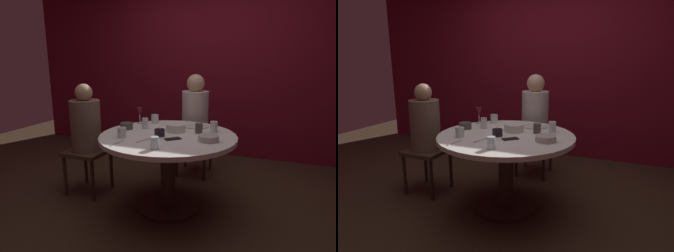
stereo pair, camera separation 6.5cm
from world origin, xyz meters
TOP-DOWN VIEW (x-y plane):
  - ground_plane at (0.00, 0.00)m, footprint 8.00×8.00m
  - back_wall at (0.00, 1.80)m, footprint 6.00×0.10m
  - dining_table at (0.00, 0.00)m, footprint 1.25×1.25m
  - seated_diner_left at (-0.90, 0.00)m, footprint 0.40×0.40m
  - seated_diner_back at (0.00, 0.89)m, footprint 0.40×0.40m
  - candle_holder at (-0.05, -0.08)m, footprint 0.09×0.09m
  - wine_glass at (-0.44, 0.31)m, footprint 0.08×0.08m
  - dinner_plate at (0.16, 0.38)m, footprint 0.25×0.25m
  - cell_phone at (0.10, -0.13)m, footprint 0.15×0.15m
  - bowl_serving_large at (0.02, 0.13)m, footprint 0.18×0.18m
  - bowl_salad_center at (-0.46, 0.05)m, footprint 0.12×0.12m
  - bowl_small_white at (0.39, -0.08)m, footprint 0.17×0.17m
  - cup_near_candle at (0.25, 0.16)m, footprint 0.07×0.07m
  - cup_by_left_diner at (0.06, -0.43)m, footprint 0.07×0.07m
  - cup_by_right_diner at (0.37, 0.24)m, footprint 0.07×0.07m
  - cup_center_front at (-0.34, -0.24)m, footprint 0.08×0.08m
  - cup_far_edge at (-0.30, 0.13)m, footprint 0.06×0.06m
  - cup_beside_wine at (-0.31, 0.41)m, footprint 0.08×0.08m
  - fork_near_plate at (-0.12, -0.26)m, footprint 0.07×0.18m
  - knife_near_plate at (-0.29, -0.41)m, footprint 0.04×0.18m

SIDE VIEW (x-z plane):
  - ground_plane at x=0.00m, z-range 0.00..0.00m
  - dining_table at x=0.00m, z-range 0.20..0.92m
  - seated_diner_left at x=-0.90m, z-range 0.13..1.29m
  - fork_near_plate at x=-0.12m, z-range 0.72..0.73m
  - knife_near_plate at x=-0.29m, z-range 0.72..0.73m
  - cell_phone at x=0.10m, z-range 0.72..0.73m
  - dinner_plate at x=0.16m, z-range 0.72..0.74m
  - bowl_small_white at x=0.39m, z-range 0.72..0.77m
  - seated_diner_back at x=0.00m, z-range 0.14..1.36m
  - bowl_salad_center at x=-0.46m, z-range 0.72..0.78m
  - candle_holder at x=-0.05m, z-range 0.71..0.80m
  - bowl_serving_large at x=0.02m, z-range 0.72..0.79m
  - cup_center_front at x=-0.34m, z-range 0.72..0.81m
  - cup_beside_wine at x=-0.31m, z-range 0.72..0.81m
  - cup_near_candle at x=0.25m, z-range 0.72..0.81m
  - cup_by_left_diner at x=0.06m, z-range 0.72..0.82m
  - cup_by_right_diner at x=0.37m, z-range 0.72..0.82m
  - cup_far_edge at x=-0.30m, z-range 0.72..0.83m
  - wine_glass at x=-0.44m, z-range 0.76..0.94m
  - back_wall at x=0.00m, z-range 0.00..2.60m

